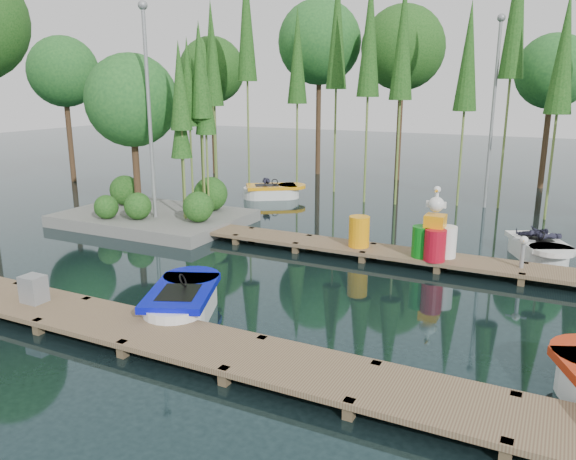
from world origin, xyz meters
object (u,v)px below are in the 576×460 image
at_px(utility_cabinet, 34,289).
at_px(yellow_barrel, 359,232).
at_px(drum_cluster, 435,237).
at_px(boat_blue, 183,302).
at_px(island, 147,131).
at_px(boat_yellow_far, 272,192).

distance_m(utility_cabinet, yellow_barrel, 8.43).
bearing_deg(drum_cluster, boat_blue, -127.04).
bearing_deg(boat_blue, island, 111.16).
height_order(utility_cabinet, drum_cluster, drum_cluster).
distance_m(boat_blue, drum_cluster, 6.80).
bearing_deg(boat_yellow_far, yellow_barrel, -59.78).
relative_size(boat_blue, yellow_barrel, 3.51).
xyz_separation_m(utility_cabinet, drum_cluster, (6.83, 6.85, 0.27)).
bearing_deg(drum_cluster, yellow_barrel, 175.95).
height_order(island, yellow_barrel, island).
xyz_separation_m(boat_yellow_far, drum_cluster, (8.30, -6.56, 0.58)).
xyz_separation_m(boat_blue, utility_cabinet, (-2.74, -1.44, 0.32)).
bearing_deg(utility_cabinet, boat_yellow_far, 96.28).
xyz_separation_m(boat_blue, yellow_barrel, (1.95, 5.56, 0.46)).
height_order(boat_yellow_far, utility_cabinet, boat_yellow_far).
height_order(boat_yellow_far, yellow_barrel, boat_yellow_far).
height_order(boat_blue, drum_cluster, drum_cluster).
relative_size(island, drum_cluster, 3.54).
bearing_deg(boat_blue, drum_cluster, 30.37).
distance_m(boat_blue, boat_yellow_far, 12.69).
height_order(boat_yellow_far, drum_cluster, drum_cluster).
bearing_deg(utility_cabinet, yellow_barrel, 56.14).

